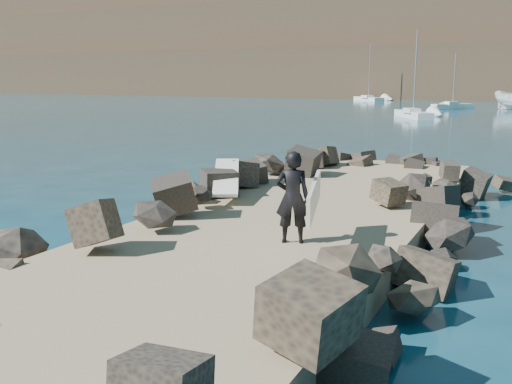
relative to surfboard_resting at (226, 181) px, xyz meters
The scene contains 9 objects.
ground 3.38m from the surfboard_resting, 40.09° to the right, with size 800.00×800.00×0.00m, color #0F384C.
jetty 4.81m from the surfboard_resting, 58.88° to the right, with size 6.00×26.00×0.60m, color #8C7759.
riprap_left 3.64m from the surfboard_resting, 97.09° to the right, with size 2.60×22.00×1.00m, color black.
riprap_right 6.46m from the surfboard_resting, 33.67° to the right, with size 2.60×22.00×1.00m, color black.
surfboard_resting is the anchor object (origin of this frame).
surfer_with_board 4.78m from the surfboard_resting, 43.78° to the right, with size 1.19×2.21×1.83m.
sailboat_b 62.42m from the surfboard_resting, 92.55° to the left, with size 4.80×5.00×7.00m.
sailboat_a 43.81m from the surfboard_resting, 95.04° to the left, with size 4.95×6.86×8.52m.
sailboat_e 85.79m from the surfboard_resting, 103.18° to the left, with size 6.78×7.26×9.71m.
Camera 1 is at (5.19, -11.31, 3.81)m, focal length 40.00 mm.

